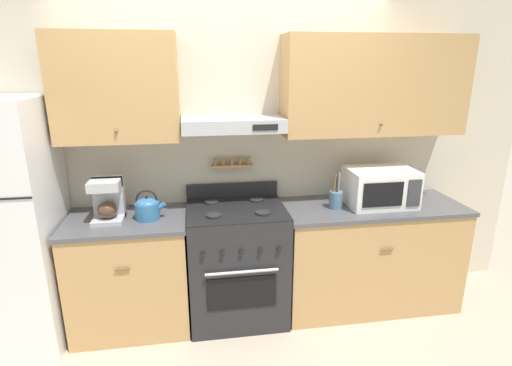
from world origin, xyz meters
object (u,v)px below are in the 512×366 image
(tea_kettle, at_px, (147,208))
(utensil_crock, at_px, (336,199))
(stove_range, at_px, (237,262))
(microwave, at_px, (380,187))
(coffee_maker, at_px, (108,200))

(tea_kettle, height_order, utensil_crock, utensil_crock)
(stove_range, bearing_deg, microwave, 0.07)
(microwave, xyz_separation_m, utensil_crock, (-0.38, -0.02, -0.07))
(tea_kettle, distance_m, coffee_maker, 0.29)
(stove_range, bearing_deg, utensil_crock, -1.17)
(tea_kettle, bearing_deg, microwave, 0.56)
(coffee_maker, distance_m, microwave, 2.13)
(coffee_maker, xyz_separation_m, utensil_crock, (1.75, -0.03, -0.08))
(stove_range, height_order, tea_kettle, tea_kettle)
(tea_kettle, xyz_separation_m, coffee_maker, (-0.28, 0.03, 0.07))
(stove_range, relative_size, coffee_maker, 3.36)
(stove_range, height_order, coffee_maker, coffee_maker)
(tea_kettle, relative_size, coffee_maker, 0.74)
(coffee_maker, bearing_deg, tea_kettle, -5.55)
(tea_kettle, xyz_separation_m, microwave, (1.84, 0.02, 0.06))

